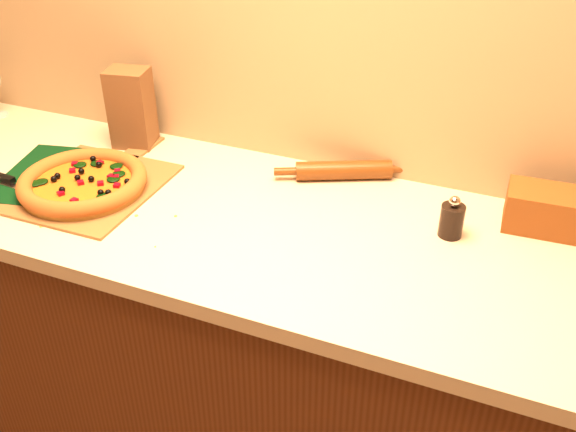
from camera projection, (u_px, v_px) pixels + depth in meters
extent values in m
cube|color=#4E2510|center=(267.00, 359.00, 1.81)|extent=(2.80, 0.65, 0.86)
cube|color=beige|center=(264.00, 226.00, 1.57)|extent=(2.84, 0.68, 0.04)
cube|color=brown|center=(89.00, 187.00, 1.68)|extent=(0.35, 0.39, 0.01)
cube|color=brown|center=(142.00, 147.00, 1.88)|extent=(0.06, 0.16, 0.01)
cylinder|color=#A57729|center=(84.00, 187.00, 1.66)|extent=(0.31, 0.31, 0.02)
cylinder|color=orange|center=(83.00, 183.00, 1.65)|extent=(0.26, 0.26, 0.01)
torus|color=brown|center=(83.00, 181.00, 1.65)|extent=(0.33, 0.33, 0.04)
ellipsoid|color=black|center=(105.00, 179.00, 1.66)|extent=(0.03, 0.03, 0.01)
sphere|color=black|center=(65.00, 179.00, 1.64)|extent=(0.02, 0.02, 0.02)
cube|color=maroon|center=(77.00, 190.00, 1.60)|extent=(0.02, 0.02, 0.01)
cube|color=black|center=(50.00, 175.00, 1.73)|extent=(0.30, 0.37, 0.01)
cube|color=silver|center=(62.00, 169.00, 1.74)|extent=(0.06, 0.10, 0.01)
cylinder|color=silver|center=(68.00, 175.00, 1.72)|extent=(0.04, 0.02, 0.01)
cube|color=silver|center=(19.00, 188.00, 1.66)|extent=(0.13, 0.03, 0.00)
cube|color=black|center=(2.00, 177.00, 1.70)|extent=(0.09, 0.03, 0.01)
cylinder|color=black|center=(452.00, 221.00, 1.48)|extent=(0.06, 0.06, 0.08)
sphere|color=silver|center=(455.00, 201.00, 1.45)|extent=(0.03, 0.03, 0.03)
cylinder|color=#58270F|center=(344.00, 170.00, 1.71)|extent=(0.25, 0.15, 0.05)
cylinder|color=#58270F|center=(402.00, 169.00, 1.72)|extent=(0.06, 0.04, 0.02)
cylinder|color=#58270F|center=(285.00, 171.00, 1.71)|extent=(0.06, 0.04, 0.02)
cube|color=brown|center=(131.00, 108.00, 1.84)|extent=(0.13, 0.11, 0.23)
cylinder|color=black|center=(135.00, 119.00, 1.92)|extent=(0.08, 0.08, 0.12)
cylinder|color=black|center=(132.00, 98.00, 1.88)|extent=(0.08, 0.08, 0.01)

